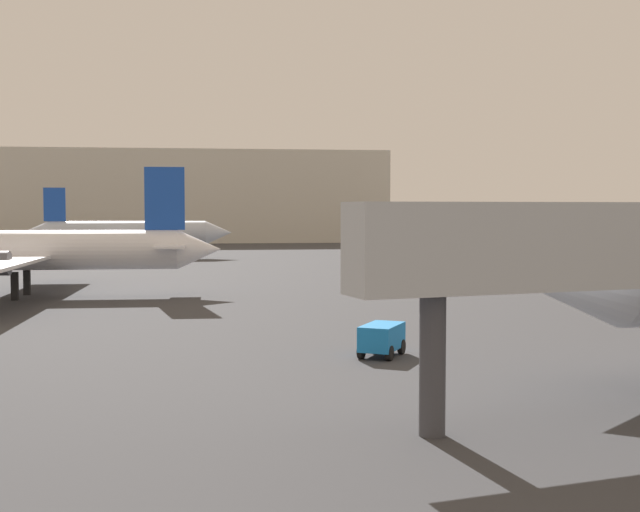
# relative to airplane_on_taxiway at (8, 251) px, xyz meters

# --- Properties ---
(airplane_on_taxiway) EXTENTS (28.96, 26.81, 8.75)m
(airplane_on_taxiway) POSITION_rel_airplane_on_taxiway_xyz_m (0.00, 0.00, 0.00)
(airplane_on_taxiway) COLOR white
(airplane_on_taxiway) RESTS_ON ground_plane
(airplane_distant) EXTENTS (24.16, 18.35, 8.28)m
(airplane_distant) POSITION_rel_airplane_on_taxiway_xyz_m (4.01, 41.76, -0.12)
(airplane_distant) COLOR #B2BCCC
(airplane_distant) RESTS_ON ground_plane
(baggage_cart) EXTENTS (2.32, 2.73, 1.30)m
(baggage_cart) POSITION_rel_airplane_on_taxiway_xyz_m (20.04, -25.10, -2.37)
(baggage_cart) COLOR #1972BF
(baggage_cart) RESTS_ON ground_plane
(terminal_building) EXTENTS (74.47, 18.91, 15.76)m
(terminal_building) POSITION_rel_airplane_on_taxiway_xyz_m (7.36, 92.16, 4.75)
(terminal_building) COLOR beige
(terminal_building) RESTS_ON ground_plane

